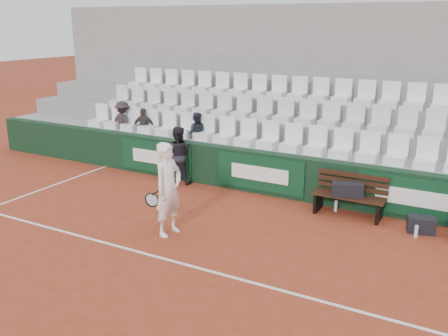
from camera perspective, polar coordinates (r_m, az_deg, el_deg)
ground at (r=8.71m, az=-5.59°, el=-10.64°), size 80.00×80.00×0.00m
court_baseline at (r=8.70m, az=-5.59°, el=-10.61°), size 18.00×0.06×0.01m
back_barrier at (r=11.75m, az=5.64°, el=-0.70°), size 18.00×0.34×1.00m
grandstand_tier_front at (r=12.34m, az=6.51°, el=0.11°), size 18.00×0.95×1.00m
grandstand_tier_mid at (r=13.13m, az=8.14°, el=2.08°), size 18.00×0.95×1.45m
grandstand_tier_back at (r=13.95m, az=9.58°, el=3.81°), size 18.00×0.95×1.90m
grandstand_rear_wall at (r=14.32m, az=10.67°, el=9.17°), size 18.00×0.30×4.40m
seat_row_front at (r=11.98m, az=6.32°, el=3.64°), size 11.90×0.44×0.63m
seat_row_mid at (r=12.75m, az=8.05°, el=6.43°), size 11.90×0.44×0.63m
seat_row_back at (r=13.57m, az=9.59°, el=8.89°), size 11.90×0.44×0.63m
bench_left at (r=10.82m, az=13.99°, el=-4.19°), size 1.50×0.56×0.45m
sports_bag_left at (r=10.69m, az=13.95°, el=-2.40°), size 0.70×0.46×0.28m
sports_bag_ground at (r=10.46m, az=21.61°, el=-6.05°), size 0.57×0.42×0.31m
water_bottle_near at (r=11.05m, az=12.66°, el=-4.23°), size 0.07×0.07×0.25m
water_bottle_far at (r=10.19m, az=21.11°, el=-6.78°), size 0.07×0.07×0.25m
tennis_player at (r=9.47m, az=-6.39°, el=-2.44°), size 0.75×0.70×1.81m
ball_kid at (r=12.50m, az=-5.32°, el=1.46°), size 0.86×0.78×1.46m
spectator_a at (r=14.46m, az=-11.56°, el=6.85°), size 0.87×0.59×1.23m
spectator_b at (r=14.01m, az=-9.21°, el=6.38°), size 0.69×0.50×1.09m
spectator_c at (r=13.03m, az=-3.22°, el=5.88°), size 0.67×0.61×1.13m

